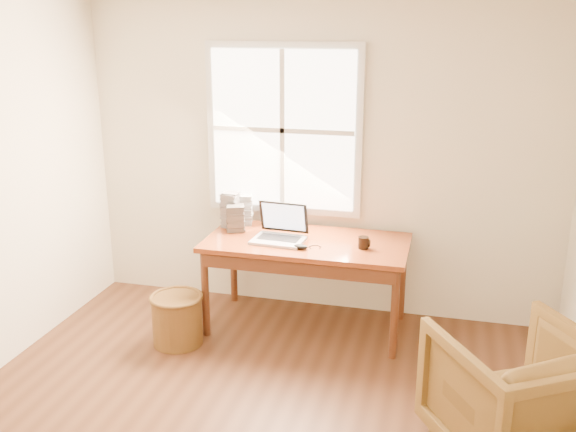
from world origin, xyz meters
name	(u,v)px	position (x,y,z in m)	size (l,w,h in m)	color
room_shell	(235,237)	(-0.02, 0.16, 1.32)	(4.04, 4.54, 2.64)	#57321E
desk	(307,243)	(0.00, 1.80, 0.73)	(1.60, 0.80, 0.04)	brown
armchair	(517,396)	(1.52, 0.50, 0.39)	(0.83, 0.85, 0.78)	brown
wicker_stool	(177,320)	(-0.91, 1.28, 0.19)	(0.38, 0.38, 0.38)	brown
laptop	(278,225)	(-0.21, 1.71, 0.89)	(0.36, 0.38, 0.27)	#B9BAC1
mouse	(301,247)	(0.00, 1.59, 0.77)	(0.11, 0.07, 0.04)	black
coffee_mug	(363,243)	(0.46, 1.72, 0.80)	(0.08, 0.08, 0.09)	black
cd_stack_a	(244,210)	(-0.61, 2.07, 0.88)	(0.13, 0.12, 0.26)	silver
cd_stack_b	(236,218)	(-0.62, 1.88, 0.86)	(0.14, 0.12, 0.22)	#232327
cd_stack_c	(230,210)	(-0.70, 1.98, 0.90)	(0.13, 0.12, 0.30)	#A1A0AD
cd_stack_d	(274,215)	(-0.35, 2.11, 0.84)	(0.14, 0.12, 0.18)	#B2B5BE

